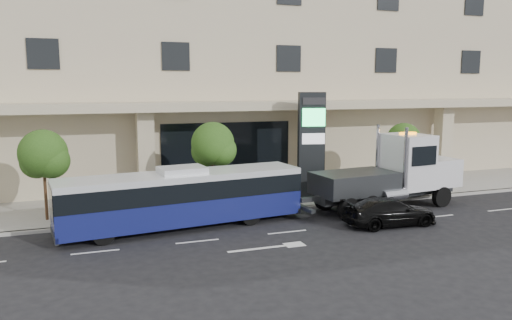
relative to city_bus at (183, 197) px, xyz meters
The scene contains 11 objects.
ground 4.45m from the city_bus, ahead, with size 120.00×120.00×0.00m, color black.
sidewalk 6.12m from the city_bus, 45.94° to the left, with size 120.00×6.00×0.15m, color gray.
curb 4.55m from the city_bus, 17.30° to the left, with size 120.00×0.30×0.15m, color gray.
convention_center 17.53m from the city_bus, 74.23° to the left, with size 60.00×17.60×20.00m.
tree_left 6.71m from the city_bus, 153.62° to the left, with size 2.27×2.20×4.22m.
tree_mid 4.06m from the city_bus, 52.91° to the left, with size 2.28×2.20×4.38m.
tree_right 14.08m from the city_bus, 11.91° to the left, with size 2.10×2.00×4.04m.
city_bus is the anchor object (origin of this frame).
tow_truck 11.17m from the city_bus, ahead, with size 9.51×3.18×4.31m.
black_sedan 9.46m from the city_bus, 16.86° to the right, with size 1.77×4.36×1.26m, color black.
signage_pylon 8.65m from the city_bus, 22.24° to the left, with size 1.53×0.81×5.85m.
Camera 1 is at (-8.24, -20.96, 6.34)m, focal length 35.00 mm.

